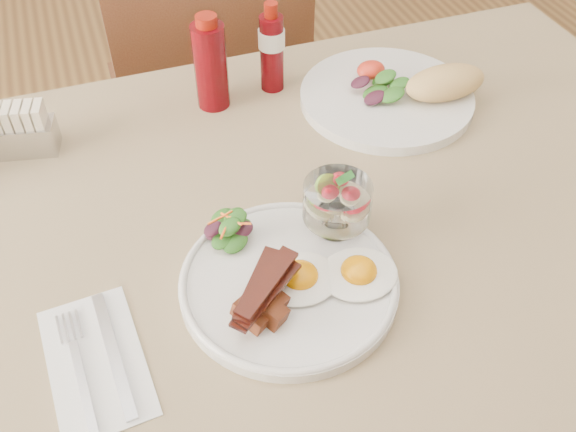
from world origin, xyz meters
name	(u,v)px	position (x,y,z in m)	size (l,w,h in m)	color
table	(310,252)	(0.00, 0.00, 0.66)	(1.33, 0.88, 0.75)	brown
chair_far	(210,94)	(0.00, 0.66, 0.52)	(0.42, 0.42, 0.93)	brown
main_plate	(289,283)	(-0.08, -0.12, 0.76)	(0.28, 0.28, 0.02)	silver
fried_eggs	(329,275)	(-0.03, -0.14, 0.78)	(0.20, 0.14, 0.03)	white
bacon_potato_pile	(264,298)	(-0.12, -0.16, 0.79)	(0.11, 0.10, 0.05)	maroon
side_salad	(230,230)	(-0.13, -0.03, 0.79)	(0.07, 0.07, 0.04)	#215416
fruit_cup	(337,202)	(0.01, -0.06, 0.82)	(0.09, 0.09, 0.09)	white
second_plate	(400,92)	(0.24, 0.20, 0.77)	(0.31, 0.30, 0.08)	silver
ketchup_bottle	(211,65)	(-0.06, 0.30, 0.83)	(0.07, 0.07, 0.16)	#500409
hot_sauce_bottle	(272,49)	(0.05, 0.32, 0.83)	(0.05, 0.05, 0.16)	#500409
sugar_caddy	(25,131)	(-0.37, 0.28, 0.79)	(0.10, 0.07, 0.08)	#B8B8BD
napkin_cutlery	(97,361)	(-0.32, -0.15, 0.75)	(0.12, 0.20, 0.01)	white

